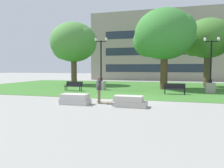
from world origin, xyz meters
name	(u,v)px	position (x,y,z in m)	size (l,w,h in m)	color
ground_plane	(126,100)	(0.00, 0.00, 0.00)	(140.00, 140.00, 0.00)	gray
grass_lawn	(145,87)	(0.00, 10.00, 0.01)	(40.00, 20.00, 0.02)	#3D752D
concrete_block_center	(75,99)	(-2.66, -2.76, 0.31)	(1.80, 0.90, 0.64)	#BCB7B2
concrete_block_left	(130,102)	(0.79, -2.71, 0.31)	(1.89, 0.90, 0.64)	#B2ADA3
person_skateboarder	(99,88)	(-1.32, -2.09, 0.97)	(0.55, 1.45, 1.71)	brown
skateboard	(105,102)	(-1.00, -1.93, 0.09)	(1.04, 0.43, 0.14)	olive
park_bench_near_left	(74,85)	(-6.19, 4.34, 0.54)	(1.84, 0.67, 0.90)	black
park_bench_near_right	(175,88)	(3.26, 4.18, 0.54)	(1.84, 0.70, 0.90)	black
lamp_post_center	(210,81)	(6.31, 6.04, 1.04)	(1.32, 0.80, 5.03)	gray
lamp_post_left	(101,79)	(-3.94, 6.01, 1.10)	(1.32, 0.80, 5.37)	#ADA89E
tree_far_right	(164,35)	(2.09, 8.43, 5.63)	(6.46, 6.15, 8.31)	#4C3823
tree_near_right	(73,43)	(-9.73, 11.61, 5.55)	(6.42, 6.11, 8.21)	brown
tree_near_left	(207,39)	(6.81, 12.70, 5.58)	(5.66, 5.39, 7.95)	brown
building_facade_distant	(154,45)	(-0.33, 24.50, 6.20)	(23.48, 1.03, 12.41)	gray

